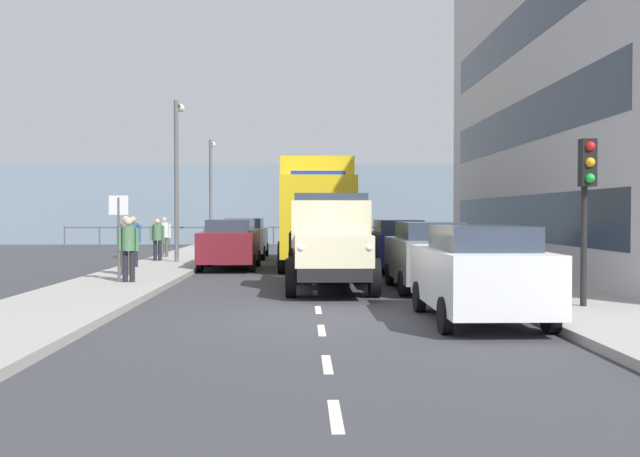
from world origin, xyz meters
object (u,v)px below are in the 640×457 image
Objects in this scene: pedestrian_by_lamp at (133,237)px; pedestrian_near_railing at (157,236)px; lorry_cargo_yellow at (316,210)px; traffic_light_near at (587,185)px; car_silver_oppositeside_1 at (245,237)px; pedestrian_couple_a at (126,240)px; pedestrian_in_dark_coat at (129,244)px; pedestrian_with_bag at (164,234)px; street_sign at (119,223)px; lamp_post_promenade at (177,165)px; car_white_kerbside_near at (479,272)px; truck_vintage_cream at (330,244)px; car_grey_kerbside_1 at (428,255)px; car_maroon_oppositeside_0 at (230,243)px; car_navy_kerbside_2 at (397,245)px; lamp_post_far at (211,182)px.

pedestrian_near_railing is at bearing -93.32° from pedestrian_by_lamp.
traffic_light_near is at bearing 112.46° from lorry_cargo_yellow.
lorry_cargo_yellow is 5.80m from car_silver_oppositeside_1.
pedestrian_couple_a is 1.08× the size of pedestrian_near_railing.
pedestrian_in_dark_coat is 1.03× the size of pedestrian_with_bag.
traffic_light_near is at bearing 154.01° from street_sign.
traffic_light_near is 0.54× the size of lamp_post_promenade.
traffic_light_near is (-2.28, -0.85, 1.58)m from car_white_kerbside_near.
truck_vintage_cream is 2.46m from car_grey_kerbside_1.
car_grey_kerbside_1 is 8.71m from pedestrian_couple_a.
pedestrian_in_dark_coat reaches higher than car_grey_kerbside_1.
pedestrian_in_dark_coat is 0.60m from street_sign.
pedestrian_near_railing is (0.95, -8.06, -0.06)m from pedestrian_in_dark_coat.
traffic_light_near reaches higher than pedestrian_by_lamp.
car_white_kerbside_near and car_maroon_oppositeside_0 have the same top height.
street_sign is (7.91, 4.72, 0.79)m from car_navy_kerbside_2.
traffic_light_near is (-10.51, 6.96, 1.31)m from pedestrian_couple_a.
lamp_post_far reaches higher than pedestrian_couple_a.
car_white_kerbside_near is at bearing 118.62° from pedestrian_with_bag.
car_navy_kerbside_2 and car_silver_oppositeside_1 have the same top height.
pedestrian_couple_a is 1.02× the size of pedestrian_by_lamp.
lamp_post_far is at bearing -60.83° from car_navy_kerbside_2.
lamp_post_far reaches higher than traffic_light_near.
car_white_kerbside_near is at bearing 143.66° from street_sign.
pedestrian_couple_a is at bearing -33.50° from traffic_light_near.
car_navy_kerbside_2 is (-2.64, 2.21, -1.18)m from lorry_cargo_yellow.
car_navy_kerbside_2 is (0.00, -10.54, -0.00)m from car_white_kerbside_near.
lamp_post_promenade reaches higher than car_grey_kerbside_1.
pedestrian_by_lamp reaches higher than pedestrian_near_railing.
pedestrian_by_lamp is at bearing 69.69° from lamp_post_promenade.
street_sign is at bearing -36.34° from car_white_kerbside_near.
pedestrian_by_lamp is 0.53× the size of traffic_light_near.
pedestrian_couple_a is 17.37m from lamp_post_far.
car_silver_oppositeside_1 is 1.90× the size of street_sign.
traffic_light_near reaches higher than pedestrian_couple_a.
pedestrian_near_railing is at bearing -58.16° from car_white_kerbside_near.
lorry_cargo_yellow reaches higher than traffic_light_near.
street_sign is at bearing -8.66° from truck_vintage_cream.
car_navy_kerbside_2 is at bearing 167.65° from car_maroon_oppositeside_0.
car_grey_kerbside_1 and car_silver_oppositeside_1 have the same top height.
pedestrian_by_lamp is (8.79, -0.30, 0.24)m from car_navy_kerbside_2.
truck_vintage_cream is 10.40m from lamp_post_promenade.
street_sign is (2.26, 5.96, 0.79)m from car_maroon_oppositeside_0.
lamp_post_far is at bearing -88.76° from pedestrian_in_dark_coat.
street_sign is at bearing 79.09° from car_silver_oppositeside_1.
lamp_post_far is (8.08, -20.02, 2.72)m from car_grey_kerbside_1.
car_grey_kerbside_1 is at bearing 134.12° from pedestrian_near_railing.
truck_vintage_cream is at bearing 171.34° from street_sign.
pedestrian_by_lamp is at bearing -79.61° from pedestrian_couple_a.
pedestrian_near_railing is at bearing 87.23° from lamp_post_far.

